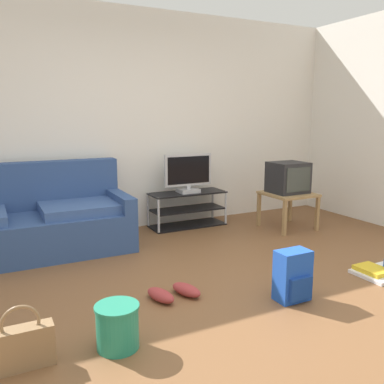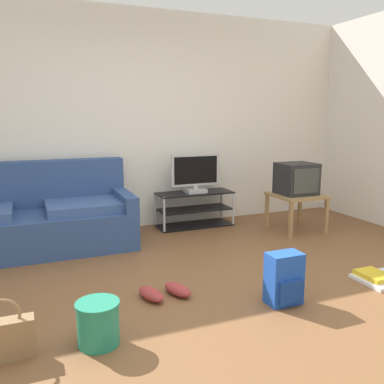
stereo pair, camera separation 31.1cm
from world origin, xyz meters
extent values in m
cube|color=brown|center=(0.00, 0.00, -0.01)|extent=(9.00, 9.80, 0.02)
cube|color=silver|center=(0.00, 2.45, 1.35)|extent=(9.00, 0.10, 2.70)
cube|color=navy|center=(-1.25, 1.87, 0.20)|extent=(2.13, 0.91, 0.40)
cube|color=navy|center=(-1.25, 2.23, 0.66)|extent=(2.13, 0.20, 0.52)
cube|color=navy|center=(-0.26, 1.87, 0.49)|extent=(0.14, 0.91, 0.17)
cube|color=#365289|center=(-0.67, 1.81, 0.45)|extent=(0.85, 0.64, 0.10)
cube|color=black|center=(0.74, 2.14, 0.44)|extent=(0.98, 0.38, 0.02)
cube|color=black|center=(0.74, 2.14, 0.22)|extent=(0.94, 0.37, 0.02)
cube|color=black|center=(0.74, 2.14, 0.01)|extent=(0.98, 0.38, 0.02)
cylinder|color=#B7B7BC|center=(0.26, 1.97, 0.22)|extent=(0.03, 0.03, 0.45)
cylinder|color=#B7B7BC|center=(1.21, 1.97, 0.22)|extent=(0.03, 0.03, 0.45)
cylinder|color=#B7B7BC|center=(0.26, 2.32, 0.22)|extent=(0.03, 0.03, 0.45)
cylinder|color=#B7B7BC|center=(1.21, 2.32, 0.22)|extent=(0.03, 0.03, 0.45)
cube|color=#B2B2B7|center=(0.74, 2.12, 0.47)|extent=(0.26, 0.22, 0.05)
cube|color=#B2B2B7|center=(0.74, 2.12, 0.52)|extent=(0.05, 0.04, 0.04)
cube|color=#B2B2B7|center=(0.74, 2.12, 0.74)|extent=(0.64, 0.04, 0.40)
cube|color=black|center=(0.74, 2.10, 0.74)|extent=(0.58, 0.01, 0.34)
cube|color=#9E7A4C|center=(1.83, 1.47, 0.44)|extent=(0.58, 0.58, 0.03)
cube|color=#9E7A4C|center=(1.57, 1.22, 0.21)|extent=(0.04, 0.04, 0.43)
cube|color=#9E7A4C|center=(2.09, 1.22, 0.21)|extent=(0.04, 0.04, 0.43)
cube|color=#9E7A4C|center=(1.57, 1.73, 0.21)|extent=(0.04, 0.04, 0.43)
cube|color=#9E7A4C|center=(2.09, 1.73, 0.21)|extent=(0.04, 0.04, 0.43)
cube|color=#232326|center=(1.83, 1.49, 0.65)|extent=(0.44, 0.38, 0.39)
cube|color=#333833|center=(1.83, 1.30, 0.65)|extent=(0.36, 0.01, 0.30)
cube|color=blue|center=(0.50, -0.18, 0.20)|extent=(0.26, 0.17, 0.40)
cube|color=navy|center=(0.50, -0.28, 0.13)|extent=(0.20, 0.04, 0.18)
cylinder|color=navy|center=(0.43, -0.08, 0.22)|extent=(0.04, 0.04, 0.32)
cylinder|color=navy|center=(0.58, -0.08, 0.22)|extent=(0.04, 0.04, 0.32)
cube|color=olive|center=(-1.45, -0.19, 0.12)|extent=(0.35, 0.11, 0.24)
torus|color=olive|center=(-1.45, -0.19, 0.27)|extent=(0.22, 0.02, 0.22)
cylinder|color=#238466|center=(-0.91, -0.23, 0.14)|extent=(0.26, 0.26, 0.28)
cylinder|color=#238466|center=(-0.91, -0.23, 0.27)|extent=(0.28, 0.28, 0.02)
ellipsoid|color=#993333|center=(-0.42, 0.26, 0.04)|extent=(0.20, 0.32, 0.09)
ellipsoid|color=#993333|center=(-0.20, 0.26, 0.04)|extent=(0.22, 0.32, 0.09)
cube|color=gold|center=(1.49, -0.12, 0.05)|extent=(0.22, 0.28, 0.04)
camera|label=1|loc=(-1.55, -2.52, 1.42)|focal=38.39mm
camera|label=2|loc=(-1.27, -2.65, 1.42)|focal=38.39mm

